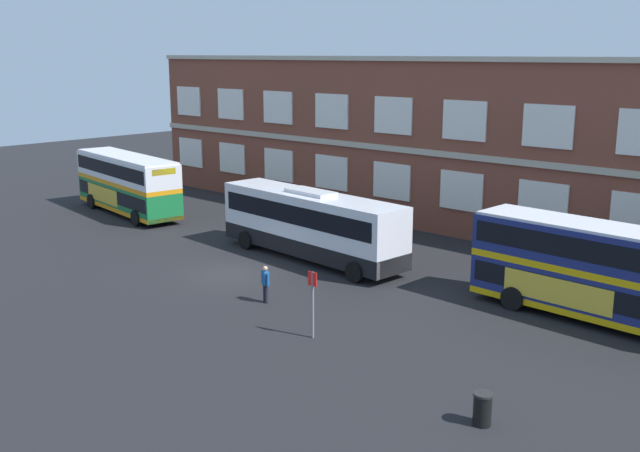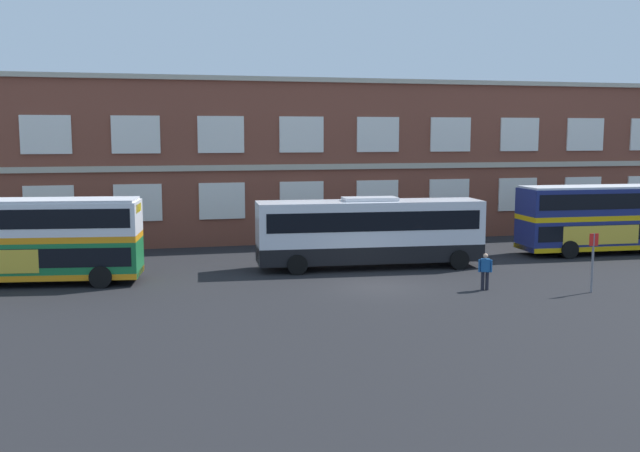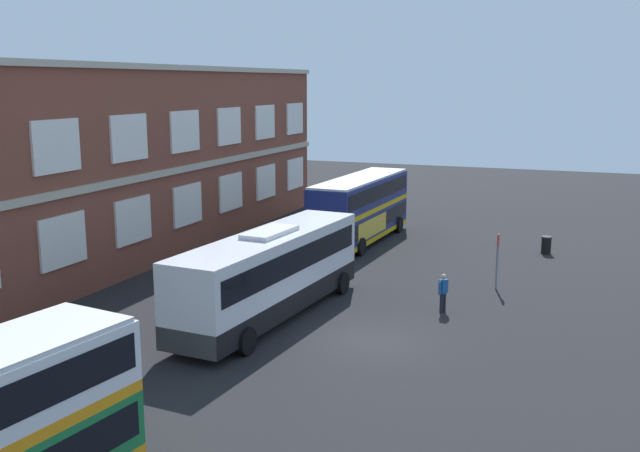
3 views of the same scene
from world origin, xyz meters
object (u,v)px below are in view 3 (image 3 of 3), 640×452
waiting_passenger (443,291)px  touring_coach (270,274)px  double_decker_middle (360,208)px  station_litter_bin (546,245)px  bus_stand_flag (497,256)px

waiting_passenger → touring_coach: bearing=117.5°
touring_coach → waiting_passenger: (3.43, -6.61, -0.98)m
double_decker_middle → station_litter_bin: bearing=-84.9°
station_litter_bin → waiting_passenger: bearing=165.7°
waiting_passenger → station_litter_bin: waiting_passenger is taller
double_decker_middle → waiting_passenger: (-11.98, -7.72, -1.22)m
touring_coach → station_litter_bin: touring_coach is taller
double_decker_middle → bus_stand_flag: 12.05m
touring_coach → double_decker_middle: bearing=4.2°
station_litter_bin → double_decker_middle: bearing=95.1°
double_decker_middle → waiting_passenger: bearing=-147.2°
double_decker_middle → station_litter_bin: size_ratio=10.78×
waiting_passenger → double_decker_middle: bearing=32.8°
waiting_passenger → bus_stand_flag: (4.44, -1.66, 0.70)m
bus_stand_flag → double_decker_middle: bearing=51.2°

